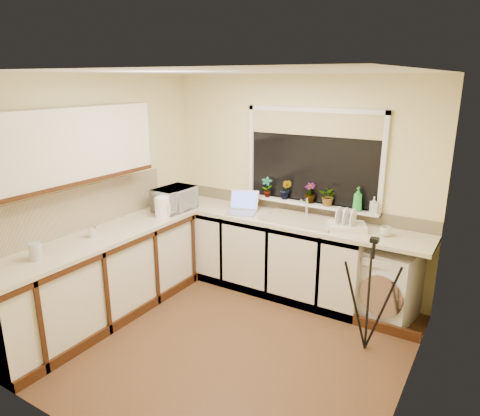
# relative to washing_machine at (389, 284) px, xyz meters

# --- Properties ---
(floor) EXTENTS (3.20, 3.20, 0.00)m
(floor) POSITION_rel_washing_machine_xyz_m (-1.19, -1.24, -0.37)
(floor) COLOR brown
(floor) RESTS_ON ground
(ceiling) EXTENTS (3.20, 3.20, 0.00)m
(ceiling) POSITION_rel_washing_machine_xyz_m (-1.19, -1.24, 2.08)
(ceiling) COLOR white
(ceiling) RESTS_ON ground
(wall_back) EXTENTS (3.20, 0.00, 3.20)m
(wall_back) POSITION_rel_washing_machine_xyz_m (-1.19, 0.26, 0.85)
(wall_back) COLOR beige
(wall_back) RESTS_ON ground
(wall_front) EXTENTS (3.20, 0.00, 3.20)m
(wall_front) POSITION_rel_washing_machine_xyz_m (-1.19, -2.74, 0.85)
(wall_front) COLOR beige
(wall_front) RESTS_ON ground
(wall_left) EXTENTS (0.00, 3.00, 3.00)m
(wall_left) POSITION_rel_washing_machine_xyz_m (-2.79, -1.24, 0.85)
(wall_left) COLOR beige
(wall_left) RESTS_ON ground
(wall_right) EXTENTS (0.00, 3.00, 3.00)m
(wall_right) POSITION_rel_washing_machine_xyz_m (0.41, -1.24, 0.85)
(wall_right) COLOR beige
(wall_right) RESTS_ON ground
(base_cabinet_back) EXTENTS (2.55, 0.60, 0.86)m
(base_cabinet_back) POSITION_rel_washing_machine_xyz_m (-1.52, -0.04, 0.06)
(base_cabinet_back) COLOR silver
(base_cabinet_back) RESTS_ON floor
(base_cabinet_left) EXTENTS (0.54, 2.40, 0.86)m
(base_cabinet_left) POSITION_rel_washing_machine_xyz_m (-2.49, -1.54, 0.06)
(base_cabinet_left) COLOR silver
(base_cabinet_left) RESTS_ON floor
(worktop_back) EXTENTS (3.20, 0.60, 0.04)m
(worktop_back) POSITION_rel_washing_machine_xyz_m (-1.19, -0.04, 0.51)
(worktop_back) COLOR beige
(worktop_back) RESTS_ON base_cabinet_back
(worktop_left) EXTENTS (0.60, 2.40, 0.04)m
(worktop_left) POSITION_rel_washing_machine_xyz_m (-2.49, -1.54, 0.51)
(worktop_left) COLOR beige
(worktop_left) RESTS_ON base_cabinet_left
(upper_cabinet) EXTENTS (0.28, 1.90, 0.70)m
(upper_cabinet) POSITION_rel_washing_machine_xyz_m (-2.63, -1.69, 1.43)
(upper_cabinet) COLOR silver
(upper_cabinet) RESTS_ON wall_left
(splashback_left) EXTENTS (0.02, 2.40, 0.45)m
(splashback_left) POSITION_rel_washing_machine_xyz_m (-2.78, -1.54, 0.75)
(splashback_left) COLOR beige
(splashback_left) RESTS_ON wall_left
(splashback_back) EXTENTS (3.20, 0.02, 0.14)m
(splashback_back) POSITION_rel_washing_machine_xyz_m (-1.19, 0.24, 0.60)
(splashback_back) COLOR beige
(splashback_back) RESTS_ON wall_back
(window_glass) EXTENTS (1.50, 0.02, 1.00)m
(window_glass) POSITION_rel_washing_machine_xyz_m (-0.99, 0.24, 1.18)
(window_glass) COLOR black
(window_glass) RESTS_ON wall_back
(window_blind) EXTENTS (1.50, 0.02, 0.25)m
(window_blind) POSITION_rel_washing_machine_xyz_m (-0.99, 0.22, 1.55)
(window_blind) COLOR tan
(window_blind) RESTS_ON wall_back
(windowsill) EXTENTS (1.60, 0.14, 0.03)m
(windowsill) POSITION_rel_washing_machine_xyz_m (-0.99, 0.19, 0.66)
(windowsill) COLOR white
(windowsill) RESTS_ON wall_back
(sink) EXTENTS (0.82, 0.46, 0.03)m
(sink) POSITION_rel_washing_machine_xyz_m (-0.99, -0.04, 0.54)
(sink) COLOR tan
(sink) RESTS_ON worktop_back
(faucet) EXTENTS (0.03, 0.03, 0.24)m
(faucet) POSITION_rel_washing_machine_xyz_m (-0.99, 0.14, 0.65)
(faucet) COLOR silver
(faucet) RESTS_ON worktop_back
(washing_machine) EXTENTS (0.61, 0.59, 0.75)m
(washing_machine) POSITION_rel_washing_machine_xyz_m (0.00, 0.00, 0.00)
(washing_machine) COLOR silver
(washing_machine) RESTS_ON floor
(laptop) EXTENTS (0.41, 0.42, 0.23)m
(laptop) POSITION_rel_washing_machine_xyz_m (-1.70, -0.09, 0.59)
(laptop) COLOR #A7A7AF
(laptop) RESTS_ON worktop_back
(kettle) EXTENTS (0.17, 0.17, 0.22)m
(kettle) POSITION_rel_washing_machine_xyz_m (-2.37, -0.73, 0.63)
(kettle) COLOR white
(kettle) RESTS_ON worktop_left
(dish_rack) EXTENTS (0.47, 0.42, 0.06)m
(dish_rack) POSITION_rel_washing_machine_xyz_m (-0.46, -0.06, 0.55)
(dish_rack) COLOR silver
(dish_rack) RESTS_ON worktop_back
(tripod) EXTENTS (0.63, 0.63, 1.09)m
(tripod) POSITION_rel_washing_machine_xyz_m (-0.02, -0.68, 0.17)
(tripod) COLOR black
(tripod) RESTS_ON floor
(glass_jug) EXTENTS (0.10, 0.10, 0.15)m
(glass_jug) POSITION_rel_washing_machine_xyz_m (-2.48, -2.23, 0.60)
(glass_jug) COLOR #B5BAC1
(glass_jug) RESTS_ON worktop_left
(steel_jar) EXTENTS (0.09, 0.09, 0.12)m
(steel_jar) POSITION_rel_washing_machine_xyz_m (-2.51, -1.59, 0.59)
(steel_jar) COLOR white
(steel_jar) RESTS_ON worktop_left
(microwave) EXTENTS (0.35, 0.50, 0.27)m
(microwave) POSITION_rel_washing_machine_xyz_m (-2.42, -0.44, 0.66)
(microwave) COLOR white
(microwave) RESTS_ON worktop_left
(plant_a) EXTENTS (0.15, 0.12, 0.24)m
(plant_a) POSITION_rel_washing_machine_xyz_m (-1.51, 0.15, 0.80)
(plant_a) COLOR #999999
(plant_a) RESTS_ON windowsill
(plant_b) EXTENTS (0.14, 0.11, 0.23)m
(plant_b) POSITION_rel_washing_machine_xyz_m (-1.28, 0.18, 0.79)
(plant_b) COLOR #999999
(plant_b) RESTS_ON windowsill
(plant_c) EXTENTS (0.14, 0.14, 0.23)m
(plant_c) POSITION_rel_washing_machine_xyz_m (-0.98, 0.18, 0.79)
(plant_c) COLOR #999999
(plant_c) RESTS_ON windowsill
(plant_d) EXTENTS (0.20, 0.18, 0.22)m
(plant_d) POSITION_rel_washing_machine_xyz_m (-0.76, 0.18, 0.78)
(plant_d) COLOR #999999
(plant_d) RESTS_ON windowsill
(soap_bottle_green) EXTENTS (0.10, 0.10, 0.26)m
(soap_bottle_green) POSITION_rel_washing_machine_xyz_m (-0.43, 0.16, 0.80)
(soap_bottle_green) COLOR green
(soap_bottle_green) RESTS_ON windowsill
(soap_bottle_clear) EXTENTS (0.10, 0.10, 0.17)m
(soap_bottle_clear) POSITION_rel_washing_machine_xyz_m (-0.26, 0.17, 0.76)
(soap_bottle_clear) COLOR #999999
(soap_bottle_clear) RESTS_ON windowsill
(cup_back) EXTENTS (0.13, 0.13, 0.10)m
(cup_back) POSITION_rel_washing_machine_xyz_m (-0.07, -0.05, 0.57)
(cup_back) COLOR beige
(cup_back) RESTS_ON worktop_back
(cup_left) EXTENTS (0.12, 0.12, 0.09)m
(cup_left) POSITION_rel_washing_machine_xyz_m (-2.52, -2.19, 0.57)
(cup_left) COLOR beige
(cup_left) RESTS_ON worktop_left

